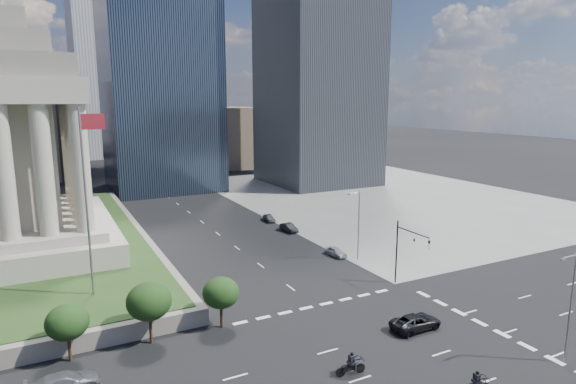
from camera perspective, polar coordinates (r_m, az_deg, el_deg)
ground at (r=133.67m, az=-15.75°, el=0.75°), size 500.00×500.00×0.00m
sidewalk_ne at (r=116.66m, az=11.33°, el=-0.48°), size 68.00×90.00×0.03m
flagpole at (r=54.19m, az=-22.70°, el=-0.05°), size 2.52×0.24×20.00m
midrise_glass at (r=127.47m, az=-15.09°, el=13.86°), size 26.00×26.00×60.00m
building_filler_ne at (r=169.81m, az=-7.34°, el=6.56°), size 20.00×30.00×20.00m
building_filler_nw at (r=159.50m, az=-28.94°, el=6.46°), size 24.00×30.00×28.00m
traffic_signal_ne at (r=60.01m, az=13.90°, el=-6.24°), size 0.30×5.74×8.00m
street_lamp_south at (r=48.47m, az=30.42°, el=-11.14°), size 2.13×0.22×10.00m
street_lamp_north at (r=68.92m, az=8.27°, el=-3.45°), size 2.13×0.22×10.00m
pickup_truck at (r=51.41m, az=14.93°, el=-14.66°), size 5.42×2.52×1.50m
suv_grey at (r=44.08m, az=-25.01°, el=-19.86°), size 5.79×2.96×1.61m
parked_sedan_near at (r=71.40m, az=5.72°, el=-7.06°), size 3.99×1.87×1.32m
parked_sedan_mid at (r=83.91m, az=0.10°, el=-4.23°), size 4.32×1.68×1.40m
parked_sedan_far at (r=90.96m, az=-2.25°, el=-3.06°), size 2.12×4.12×1.34m
motorcycle_lead at (r=42.83m, az=21.35°, el=-20.28°), size 2.68×1.22×1.93m
motorcycle_trail at (r=42.79m, az=7.43°, el=-19.52°), size 2.79×1.06×2.02m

